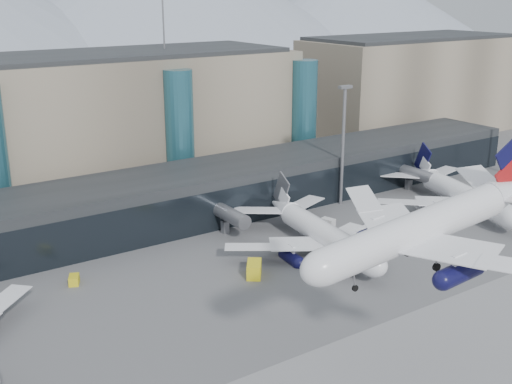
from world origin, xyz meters
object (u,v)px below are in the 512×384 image
Objects in this scene: veh_g at (328,222)px; veh_h at (254,269)px; veh_d at (419,204)px; veh_c at (337,271)px; veh_b at (74,280)px; hero_jet at (437,214)px; jet_parked_mid at (316,223)px; jet_parked_right at (457,186)px; lightmast_mid at (343,139)px.

veh_h is at bearing -81.71° from veh_g.
veh_d is 1.01× the size of veh_g.
veh_d is at bearing 41.25° from veh_c.
veh_b is at bearing 98.49° from veh_h.
hero_jet reaches higher than veh_g.
jet_parked_right reaches higher than jet_parked_mid.
veh_c reaches higher than veh_g.
veh_b is 0.58× the size of veh_h.
hero_jet is at bearing -123.20° from lightmast_mid.
lightmast_mid is at bearing 61.92° from hero_jet.
jet_parked_right is 14.75× the size of veh_g.
veh_c is (36.00, -21.33, 0.32)m from veh_b.
hero_jet reaches higher than veh_d.
jet_parked_right is 8.77m from veh_d.
hero_jet is 70.51m from jet_parked_right.
jet_parked_mid reaches higher than veh_c.
lightmast_mid reaches higher than veh_g.
veh_g is (25.38, 46.88, -20.45)m from hero_jet.
veh_b is at bearing -173.90° from lightmast_mid.
veh_c is at bearing 163.75° from jet_parked_mid.
hero_jet is 69.19m from veh_d.
hero_jet is 0.90× the size of jet_parked_mid.
jet_parked_right is at bearing -39.57° from lightmast_mid.
veh_g is (-11.23, -9.06, -13.65)m from lightmast_mid.
veh_g is (-29.96, 6.42, -3.97)m from jet_parked_right.
jet_parked_right is (38.82, 0.63, 0.15)m from jet_parked_mid.
lightmast_mid is 9.58× the size of veh_d.
jet_parked_mid is 14.00× the size of veh_d.
veh_c is 23.52m from veh_g.
veh_d is 23.47m from veh_g.
jet_parked_right is 55.19m from veh_h.
veh_b is (-24.72, 49.39, -20.51)m from hero_jet.
veh_c reaches higher than veh_b.
veh_g is at bearing 94.04° from jet_parked_right.
jet_parked_mid is (-20.08, -16.11, -9.83)m from lightmast_mid.
veh_h is (-36.15, -20.02, -13.24)m from lightmast_mid.
jet_parked_right is at bearing -81.29° from jet_parked_mid.
jet_parked_right is 10.56× the size of veh_c.
veh_d is (-6.60, 4.18, -3.98)m from jet_parked_right.
veh_c is 40.97m from veh_d.
lightmast_mid is 63.19m from veh_b.
veh_d is (37.47, 16.58, -0.26)m from veh_c.
hero_jet is 46.22m from jet_parked_mid.
lightmast_mid is at bearing -43.49° from jet_parked_mid.
jet_parked_right reaches higher than veh_b.
lightmast_mid reaches higher than jet_parked_right.
jet_parked_mid is at bearing 133.78° from veh_d.
veh_h reaches higher than veh_b.
veh_g is (14.10, 18.82, -0.25)m from veh_c.
veh_h is (-10.82, 7.86, 0.15)m from veh_c.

